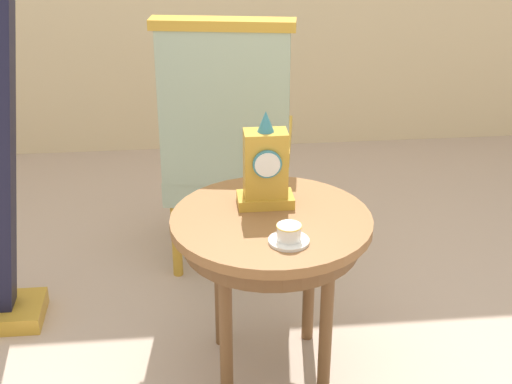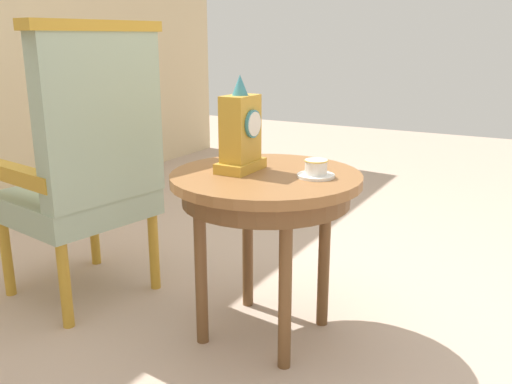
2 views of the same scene
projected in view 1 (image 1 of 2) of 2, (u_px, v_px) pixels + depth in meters
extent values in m
plane|color=#BCA38E|center=(248.00, 369.00, 2.68)|extent=(10.00, 10.00, 0.00)
cylinder|color=brown|center=(271.00, 221.00, 2.44)|extent=(0.67, 0.67, 0.03)
cylinder|color=brown|center=(271.00, 235.00, 2.46)|extent=(0.59, 0.59, 0.07)
cylinder|color=brown|center=(309.00, 272.00, 2.73)|extent=(0.04, 0.04, 0.59)
cylinder|color=brown|center=(220.00, 277.00, 2.70)|extent=(0.04, 0.04, 0.59)
cylinder|color=brown|center=(226.00, 331.00, 2.40)|extent=(0.04, 0.04, 0.59)
cylinder|color=brown|center=(326.00, 325.00, 2.44)|extent=(0.04, 0.04, 0.59)
cylinder|color=white|center=(289.00, 241.00, 2.27)|extent=(0.13, 0.13, 0.01)
cylinder|color=white|center=(289.00, 232.00, 2.26)|extent=(0.08, 0.08, 0.05)
torus|color=gold|center=(289.00, 226.00, 2.25)|extent=(0.08, 0.08, 0.00)
cube|color=gold|center=(265.00, 200.00, 2.50)|extent=(0.19, 0.11, 0.04)
cube|color=gold|center=(265.00, 164.00, 2.45)|extent=(0.14, 0.09, 0.23)
cylinder|color=teal|center=(267.00, 164.00, 2.39)|extent=(0.10, 0.01, 0.10)
cylinder|color=white|center=(268.00, 165.00, 2.39)|extent=(0.08, 0.00, 0.08)
cone|color=teal|center=(266.00, 121.00, 2.38)|extent=(0.06, 0.06, 0.07)
cube|color=#9EB299|center=(231.00, 173.00, 3.29)|extent=(0.60, 0.60, 0.11)
cube|color=#9EB299|center=(224.00, 109.00, 2.93)|extent=(0.53, 0.18, 0.64)
cube|color=gold|center=(222.00, 24.00, 2.78)|extent=(0.57, 0.19, 0.04)
cube|color=gold|center=(283.00, 140.00, 3.20)|extent=(0.15, 0.47, 0.06)
cube|color=gold|center=(179.00, 137.00, 3.23)|extent=(0.15, 0.47, 0.06)
cylinder|color=gold|center=(281.00, 199.00, 3.57)|extent=(0.04, 0.04, 0.35)
cylinder|color=gold|center=(192.00, 196.00, 3.60)|extent=(0.04, 0.04, 0.35)
cylinder|color=gold|center=(277.00, 243.00, 3.17)|extent=(0.04, 0.04, 0.35)
cylinder|color=gold|center=(177.00, 240.00, 3.20)|extent=(0.04, 0.04, 0.35)
cube|color=gold|center=(3.00, 312.00, 2.95)|extent=(0.32, 0.24, 0.07)
cube|color=black|center=(0.00, 131.00, 2.63)|extent=(0.28, 0.11, 1.49)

